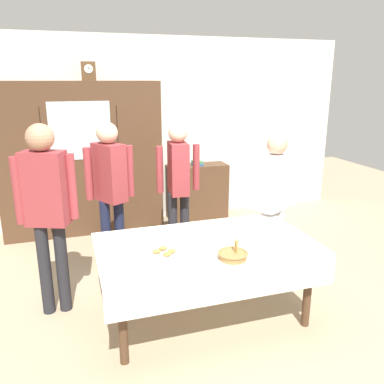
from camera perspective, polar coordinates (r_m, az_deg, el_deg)
The scene contains 22 objects.
ground_plane at distance 3.97m, azimuth 0.91°, elevation -15.95°, with size 12.00×12.00×0.00m, color tan.
back_wall at distance 5.99m, azimuth -7.23°, elevation 8.68°, with size 6.40×0.10×2.70m, color silver.
dining_table at distance 3.47m, azimuth 2.22°, elevation -8.88°, with size 1.87×1.07×0.73m.
wall_cabinet at distance 5.65m, azimuth -15.59°, elevation 4.59°, with size 2.16×0.46×2.08m.
mantel_clock at distance 5.55m, azimuth -14.71°, elevation 16.51°, with size 0.18×0.11×0.24m.
bookshelf_low at distance 6.13m, azimuth 0.76°, elevation 0.09°, with size 0.92×0.35×0.84m.
book_stack at distance 6.03m, azimuth 0.77°, elevation 4.19°, with size 0.18×0.21×0.06m.
tea_cup_center at distance 3.43m, azimuth 1.13°, elevation -7.03°, with size 0.13×0.13×0.06m.
tea_cup_mid_left at distance 3.59m, azimuth -1.50°, elevation -5.94°, with size 0.13×0.13×0.06m.
tea_cup_front_edge at distance 3.22m, azimuth -9.81°, elevation -8.93°, with size 0.13×0.13×0.06m.
tea_cup_near_left at distance 3.89m, azimuth 9.78°, elevation -4.42°, with size 0.13×0.13×0.06m.
tea_cup_near_right at distance 3.87m, azimuth 7.10°, elevation -4.42°, with size 0.13×0.13×0.06m.
tea_cup_far_left at distance 3.77m, azimuth 3.99°, elevation -4.92°, with size 0.13×0.13×0.06m.
bread_basket at distance 3.17m, azimuth 5.93°, elevation -9.00°, with size 0.24×0.24×0.16m.
pastry_plate at distance 3.24m, azimuth -4.01°, elevation -8.76°, with size 0.28×0.28×0.05m.
spoon_near_left at distance 3.60m, azimuth 9.48°, elevation -6.56°, with size 0.12×0.02×0.01m.
spoon_far_right at distance 3.42m, azimuth 9.94°, elevation -7.78°, with size 0.12×0.02×0.01m.
spoon_mid_right at distance 3.52m, azimuth 4.74°, elevation -6.91°, with size 0.12×0.02×0.01m.
person_near_right_end at distance 3.66m, azimuth -20.23°, elevation -1.29°, with size 0.52×0.32×1.75m.
person_by_cabinet at distance 4.34m, azimuth -11.74°, elevation 1.26°, with size 0.52×0.41×1.67m.
person_behind_table_right at distance 4.62m, azimuth -1.99°, elevation 2.01°, with size 0.52×0.38×1.62m.
person_beside_shelf at distance 4.22m, azimuth 11.78°, elevation -0.17°, with size 0.52×0.35×1.57m.
Camera 1 is at (-1.08, -3.19, 2.10)m, focal length 36.97 mm.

